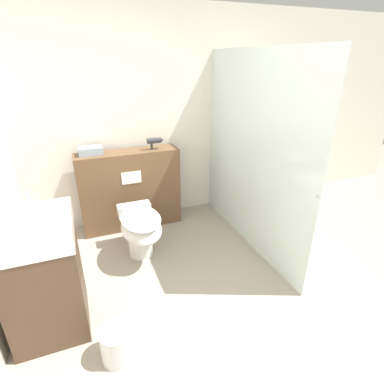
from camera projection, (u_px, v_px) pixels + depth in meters
The scene contains 9 objects.
ground_plane at pixel (235, 327), 2.34m from camera, with size 12.00×12.00×0.00m, color #9E9384.
wall_back at pixel (157, 119), 3.60m from camera, with size 8.00×0.06×2.50m.
partition_panel at pixel (130, 190), 3.59m from camera, with size 1.17×0.30×0.95m.
shower_glass at pixel (251, 155), 3.07m from camera, with size 0.04×1.98×2.02m.
toilet at pixel (140, 229), 3.04m from camera, with size 0.39×0.70×0.50m.
sink_vanity at pixel (44, 276), 2.18m from camera, with size 0.51×0.57×1.08m.
hair_drier at pixel (155, 141), 3.43m from camera, with size 0.19×0.06×0.14m.
folded_towel at pixel (91, 151), 3.27m from camera, with size 0.26×0.17×0.08m.
waste_bin at pixel (117, 344), 2.06m from camera, with size 0.24×0.24×0.25m.
Camera 1 is at (-0.93, -1.46, 1.92)m, focal length 28.00 mm.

